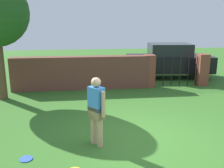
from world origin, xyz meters
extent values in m
plane|color=#336623|center=(0.00, 0.00, 0.00)|extent=(40.00, 40.00, 0.00)
cube|color=brown|center=(-1.50, 4.98, 0.69)|extent=(5.68, 0.50, 1.38)
cylinder|color=brown|center=(-4.39, 3.89, 1.23)|extent=(0.33, 0.33, 2.45)
cylinder|color=tan|center=(-1.07, -0.18, 0.42)|extent=(0.14, 0.14, 0.85)
cylinder|color=tan|center=(-1.21, -0.01, 0.42)|extent=(0.14, 0.14, 0.85)
cube|color=olive|center=(-1.14, -0.09, 0.80)|extent=(0.40, 0.42, 0.28)
cube|color=#3372BF|center=(-1.14, -0.09, 1.12)|extent=(0.40, 0.42, 0.55)
sphere|color=tan|center=(-1.14, -0.09, 1.51)|extent=(0.22, 0.22, 0.22)
cylinder|color=tan|center=(-1.00, -0.27, 1.05)|extent=(0.09, 0.09, 0.58)
cylinder|color=tan|center=(-1.29, 0.08, 1.05)|extent=(0.09, 0.09, 0.58)
cube|color=brown|center=(1.44, 4.98, 0.70)|extent=(0.44, 0.44, 1.40)
cube|color=brown|center=(3.87, 4.98, 0.70)|extent=(0.44, 0.44, 1.40)
cylinder|color=black|center=(1.71, 4.98, 0.65)|extent=(0.04, 0.04, 1.30)
cylinder|color=black|center=(2.09, 4.98, 0.65)|extent=(0.04, 0.04, 1.30)
cylinder|color=black|center=(2.47, 4.98, 0.65)|extent=(0.04, 0.04, 1.30)
cylinder|color=black|center=(2.84, 4.98, 0.65)|extent=(0.04, 0.04, 1.30)
cylinder|color=black|center=(3.22, 4.98, 0.65)|extent=(0.04, 0.04, 1.30)
cylinder|color=black|center=(3.60, 4.98, 0.65)|extent=(0.04, 0.04, 1.30)
cube|color=black|center=(2.91, 6.68, 0.72)|extent=(4.33, 2.06, 0.80)
cube|color=#1E2328|center=(2.91, 6.68, 1.42)|extent=(2.12, 1.67, 0.60)
cylinder|color=black|center=(4.35, 7.41, 0.32)|extent=(0.66, 0.27, 0.64)
cylinder|color=black|center=(4.20, 5.71, 0.32)|extent=(0.66, 0.27, 0.64)
cylinder|color=black|center=(1.63, 7.64, 0.32)|extent=(0.66, 0.27, 0.64)
cylinder|color=black|center=(1.48, 5.95, 0.32)|extent=(0.66, 0.27, 0.64)
cylinder|color=blue|center=(-2.67, -0.57, 0.01)|extent=(0.27, 0.27, 0.02)
camera|label=1|loc=(-1.43, -5.51, 2.84)|focal=40.53mm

